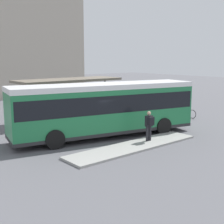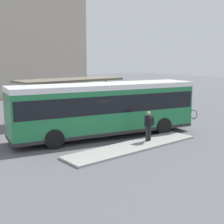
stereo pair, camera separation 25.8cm
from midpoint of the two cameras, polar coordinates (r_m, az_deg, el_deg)
name	(u,v)px [view 2 (the right image)]	position (r m, az deg, el deg)	size (l,w,h in m)	color
ground_plane	(105,136)	(19.71, -0.93, -4.48)	(120.00, 120.00, 0.00)	#5B5B60
curb_island	(134,146)	(17.37, 4.40, -6.30)	(8.46, 1.80, 0.12)	#9E9E99
city_bus	(105,106)	(19.32, -0.92, 1.09)	(11.94, 5.11, 3.33)	#237A47
pedestrian_waiting	(149,124)	(18.12, 7.17, -2.22)	(0.46, 0.49, 1.74)	#232328
bicycle_green	(188,113)	(26.43, 14.01, -0.24)	(0.48, 1.70, 0.73)	black
bicycle_blue	(179,112)	(26.89, 12.46, -0.07)	(0.48, 1.57, 0.68)	black
bicycle_orange	(170,111)	(27.32, 10.91, 0.21)	(0.48, 1.71, 0.74)	black
bicycle_black	(164,110)	(28.00, 9.77, 0.40)	(0.48, 1.54, 0.67)	black
station_shelter	(70,81)	(24.99, -7.40, 5.65)	(8.55, 2.94, 3.24)	#706656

